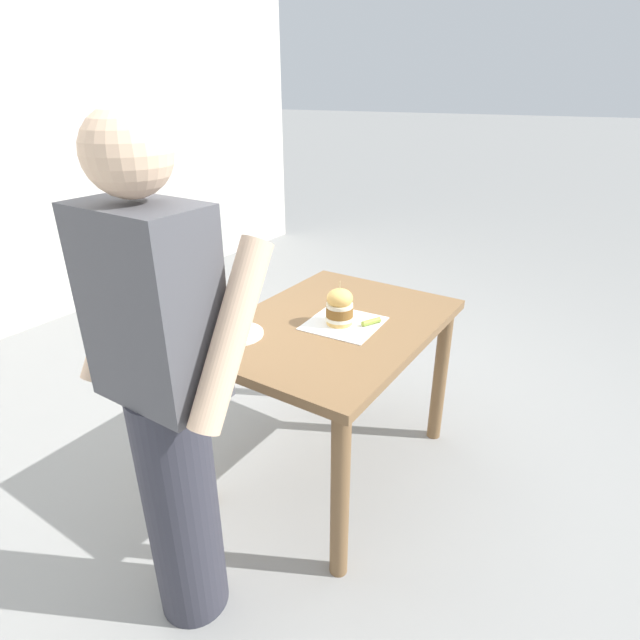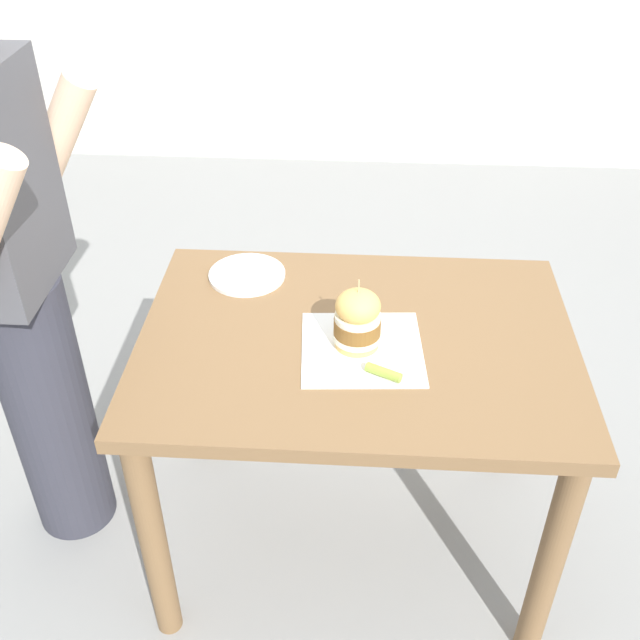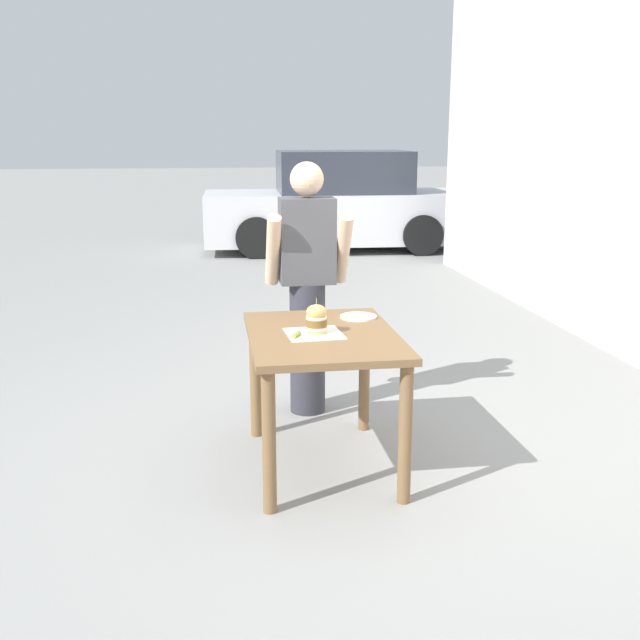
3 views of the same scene
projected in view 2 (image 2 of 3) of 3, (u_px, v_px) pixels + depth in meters
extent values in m
plane|color=gray|center=(351.00, 533.00, 2.39)|extent=(80.00, 80.00, 0.00)
cube|color=brown|center=(359.00, 343.00, 1.93)|extent=(0.81, 1.12, 0.04)
cylinder|color=brown|center=(552.00, 561.00, 1.86)|extent=(0.07, 0.07, 0.75)
cylinder|color=brown|center=(512.00, 379.00, 2.42)|extent=(0.07, 0.07, 0.75)
cylinder|color=brown|center=(155.00, 541.00, 1.91)|extent=(0.07, 0.07, 0.75)
cylinder|color=brown|center=(205.00, 367.00, 2.47)|extent=(0.07, 0.07, 0.75)
cube|color=white|center=(364.00, 349.00, 1.88)|extent=(0.32, 0.32, 0.00)
cylinder|color=#E5B25B|center=(360.00, 341.00, 1.89)|extent=(0.11, 0.11, 0.02)
cylinder|color=silver|center=(360.00, 336.00, 1.87)|extent=(0.12, 0.12, 0.02)
cylinder|color=brown|center=(360.00, 326.00, 1.86)|extent=(0.12, 0.12, 0.04)
cylinder|color=silver|center=(361.00, 317.00, 1.84)|extent=(0.11, 0.11, 0.02)
ellipsoid|color=#E5B25B|center=(361.00, 306.00, 1.82)|extent=(0.11, 0.11, 0.08)
cylinder|color=#D1B77F|center=(362.00, 290.00, 1.79)|extent=(0.00, 0.00, 0.05)
cylinder|color=#8EA83D|center=(386.00, 372.00, 1.78)|extent=(0.06, 0.09, 0.02)
cylinder|color=white|center=(249.00, 275.00, 2.15)|extent=(0.22, 0.22, 0.01)
cylinder|color=silver|center=(248.00, 275.00, 2.13)|extent=(0.04, 0.17, 0.01)
cylinder|color=silver|center=(249.00, 269.00, 2.16)|extent=(0.03, 0.17, 0.01)
cylinder|color=#33333D|center=(52.00, 410.00, 2.20)|extent=(0.24, 0.24, 0.90)
cylinder|color=beige|center=(50.00, 163.00, 1.98)|extent=(0.09, 0.34, 0.50)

